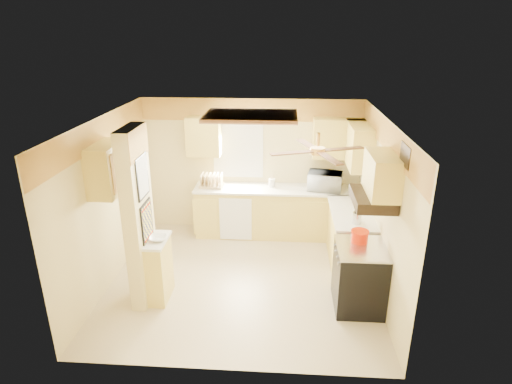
# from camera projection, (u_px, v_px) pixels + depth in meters

# --- Properties ---
(floor) EXTENTS (4.00, 4.00, 0.00)m
(floor) POSITION_uv_depth(u_px,v_px,m) (243.00, 279.00, 6.66)
(floor) COLOR tan
(floor) RESTS_ON ground
(ceiling) EXTENTS (4.00, 4.00, 0.00)m
(ceiling) POSITION_uv_depth(u_px,v_px,m) (241.00, 120.00, 5.76)
(ceiling) COLOR white
(ceiling) RESTS_ON wall_back
(wall_back) EXTENTS (4.00, 0.00, 4.00)m
(wall_back) POSITION_uv_depth(u_px,v_px,m) (252.00, 166.00, 7.98)
(wall_back) COLOR #DCC886
(wall_back) RESTS_ON floor
(wall_front) EXTENTS (4.00, 0.00, 4.00)m
(wall_front) POSITION_uv_depth(u_px,v_px,m) (224.00, 276.00, 4.44)
(wall_front) COLOR #DCC886
(wall_front) RESTS_ON floor
(wall_left) EXTENTS (0.00, 3.80, 3.80)m
(wall_left) POSITION_uv_depth(u_px,v_px,m) (108.00, 202.00, 6.34)
(wall_left) COLOR #DCC886
(wall_left) RESTS_ON floor
(wall_right) EXTENTS (0.00, 3.80, 3.80)m
(wall_right) POSITION_uv_depth(u_px,v_px,m) (381.00, 209.00, 6.08)
(wall_right) COLOR #DCC886
(wall_right) RESTS_ON floor
(wallpaper_border) EXTENTS (4.00, 0.02, 0.40)m
(wallpaper_border) POSITION_uv_depth(u_px,v_px,m) (252.00, 110.00, 7.59)
(wallpaper_border) COLOR #FFC24B
(wallpaper_border) RESTS_ON wall_back
(partition_column) EXTENTS (0.20, 0.70, 2.50)m
(partition_column) POSITION_uv_depth(u_px,v_px,m) (139.00, 218.00, 5.78)
(partition_column) COLOR #DCC886
(partition_column) RESTS_ON floor
(partition_ledge) EXTENTS (0.25, 0.55, 0.90)m
(partition_ledge) POSITION_uv_depth(u_px,v_px,m) (159.00, 270.00, 6.06)
(partition_ledge) COLOR #DABD61
(partition_ledge) RESTS_ON floor
(ledge_top) EXTENTS (0.28, 0.58, 0.04)m
(ledge_top) POSITION_uv_depth(u_px,v_px,m) (156.00, 241.00, 5.89)
(ledge_top) COLOR white
(ledge_top) RESTS_ON partition_ledge
(lower_cabinets_back) EXTENTS (3.00, 0.60, 0.90)m
(lower_cabinets_back) POSITION_uv_depth(u_px,v_px,m) (277.00, 212.00, 7.96)
(lower_cabinets_back) COLOR #DABD61
(lower_cabinets_back) RESTS_ON floor
(lower_cabinets_right) EXTENTS (0.60, 1.40, 0.90)m
(lower_cabinets_right) POSITION_uv_depth(u_px,v_px,m) (350.00, 239.00, 6.95)
(lower_cabinets_right) COLOR #DABD61
(lower_cabinets_right) RESTS_ON floor
(countertop_back) EXTENTS (3.04, 0.64, 0.04)m
(countertop_back) POSITION_uv_depth(u_px,v_px,m) (278.00, 189.00, 7.78)
(countertop_back) COLOR white
(countertop_back) RESTS_ON lower_cabinets_back
(countertop_right) EXTENTS (0.64, 1.44, 0.04)m
(countertop_right) POSITION_uv_depth(u_px,v_px,m) (352.00, 213.00, 6.78)
(countertop_right) COLOR white
(countertop_right) RESTS_ON lower_cabinets_right
(dishwasher_panel) EXTENTS (0.58, 0.02, 0.80)m
(dishwasher_panel) POSITION_uv_depth(u_px,v_px,m) (236.00, 219.00, 7.72)
(dishwasher_panel) COLOR white
(dishwasher_panel) RESTS_ON lower_cabinets_back
(window) EXTENTS (0.92, 0.02, 1.02)m
(window) POSITION_uv_depth(u_px,v_px,m) (238.00, 151.00, 7.88)
(window) COLOR white
(window) RESTS_ON wall_back
(upper_cab_back_left) EXTENTS (0.60, 0.35, 0.70)m
(upper_cab_back_left) POSITION_uv_depth(u_px,v_px,m) (204.00, 136.00, 7.66)
(upper_cab_back_left) COLOR #DABD61
(upper_cab_back_left) RESTS_ON wall_back
(upper_cab_back_right) EXTENTS (0.90, 0.35, 0.70)m
(upper_cab_back_right) POSITION_uv_depth(u_px,v_px,m) (339.00, 138.00, 7.50)
(upper_cab_back_right) COLOR #DABD61
(upper_cab_back_right) RESTS_ON wall_back
(upper_cab_right) EXTENTS (0.35, 1.00, 0.70)m
(upper_cab_right) POSITION_uv_depth(u_px,v_px,m) (359.00, 145.00, 7.04)
(upper_cab_right) COLOR #DABD61
(upper_cab_right) RESTS_ON wall_right
(upper_cab_left_wall) EXTENTS (0.35, 0.75, 0.70)m
(upper_cab_left_wall) POSITION_uv_depth(u_px,v_px,m) (108.00, 169.00, 5.88)
(upper_cab_left_wall) COLOR #DABD61
(upper_cab_left_wall) RESTS_ON wall_left
(upper_cab_over_stove) EXTENTS (0.35, 0.76, 0.52)m
(upper_cab_over_stove) POSITION_uv_depth(u_px,v_px,m) (382.00, 174.00, 5.33)
(upper_cab_over_stove) COLOR #DABD61
(upper_cab_over_stove) RESTS_ON wall_right
(stove) EXTENTS (0.68, 0.77, 0.92)m
(stove) POSITION_uv_depth(u_px,v_px,m) (359.00, 277.00, 5.87)
(stove) COLOR black
(stove) RESTS_ON floor
(range_hood) EXTENTS (0.50, 0.76, 0.14)m
(range_hood) POSITION_uv_depth(u_px,v_px,m) (373.00, 199.00, 5.45)
(range_hood) COLOR black
(range_hood) RESTS_ON upper_cab_over_stove
(poster_menu) EXTENTS (0.02, 0.42, 0.57)m
(poster_menu) POSITION_uv_depth(u_px,v_px,m) (142.00, 177.00, 5.56)
(poster_menu) COLOR black
(poster_menu) RESTS_ON partition_column
(poster_nashville) EXTENTS (0.02, 0.42, 0.57)m
(poster_nashville) POSITION_uv_depth(u_px,v_px,m) (147.00, 222.00, 5.79)
(poster_nashville) COLOR black
(poster_nashville) RESTS_ON partition_column
(ceiling_light_panel) EXTENTS (1.35, 0.95, 0.06)m
(ceiling_light_panel) POSITION_uv_depth(u_px,v_px,m) (251.00, 116.00, 6.24)
(ceiling_light_panel) COLOR brown
(ceiling_light_panel) RESTS_ON ceiling
(ceiling_fan) EXTENTS (1.15, 1.15, 0.26)m
(ceiling_fan) POSITION_uv_depth(u_px,v_px,m) (318.00, 150.00, 5.12)
(ceiling_fan) COLOR gold
(ceiling_fan) RESTS_ON ceiling
(vent_grate) EXTENTS (0.02, 0.40, 0.25)m
(vent_grate) POSITION_uv_depth(u_px,v_px,m) (405.00, 155.00, 4.87)
(vent_grate) COLOR black
(vent_grate) RESTS_ON wall_right
(microwave) EXTENTS (0.65, 0.50, 0.33)m
(microwave) POSITION_uv_depth(u_px,v_px,m) (325.00, 181.00, 7.63)
(microwave) COLOR white
(microwave) RESTS_ON countertop_back
(bowl) EXTENTS (0.25, 0.25, 0.06)m
(bowl) POSITION_uv_depth(u_px,v_px,m) (158.00, 238.00, 5.84)
(bowl) COLOR white
(bowl) RESTS_ON ledge_top
(dutch_oven) EXTENTS (0.25, 0.25, 0.16)m
(dutch_oven) POSITION_uv_depth(u_px,v_px,m) (360.00, 236.00, 5.84)
(dutch_oven) COLOR red
(dutch_oven) RESTS_ON stove
(kettle) EXTENTS (0.13, 0.13, 0.20)m
(kettle) POSITION_uv_depth(u_px,v_px,m) (357.00, 218.00, 6.32)
(kettle) COLOR silver
(kettle) RESTS_ON countertop_right
(dish_rack) EXTENTS (0.43, 0.32, 0.24)m
(dish_rack) POSITION_uv_depth(u_px,v_px,m) (211.00, 182.00, 7.81)
(dish_rack) COLOR tan
(dish_rack) RESTS_ON countertop_back
(utensil_crock) EXTENTS (0.12, 0.12, 0.24)m
(utensil_crock) POSITION_uv_depth(u_px,v_px,m) (272.00, 182.00, 7.82)
(utensil_crock) COLOR white
(utensil_crock) RESTS_ON countertop_back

